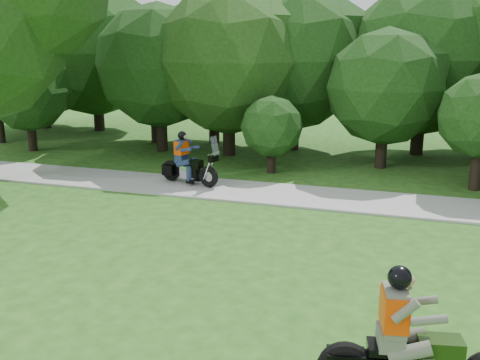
# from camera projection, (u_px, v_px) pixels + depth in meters

# --- Properties ---
(ground) EXTENTS (100.00, 100.00, 0.00)m
(ground) POSITION_uv_depth(u_px,v_px,m) (229.00, 347.00, 7.90)
(ground) COLOR #235217
(ground) RESTS_ON ground
(walkway) EXTENTS (60.00, 2.20, 0.06)m
(walkway) POSITION_uv_depth(u_px,v_px,m) (318.00, 197.00, 15.28)
(walkway) COLOR #9A9A95
(walkway) RESTS_ON ground
(tree_line) EXTENTS (41.32, 11.27, 7.71)m
(tree_line) POSITION_uv_depth(u_px,v_px,m) (360.00, 62.00, 20.43)
(tree_line) COLOR black
(tree_line) RESTS_ON ground
(chopper_motorcycle) EXTENTS (2.49, 0.88, 1.79)m
(chopper_motorcycle) POSITION_uv_depth(u_px,v_px,m) (408.00, 351.00, 6.62)
(chopper_motorcycle) COLOR black
(chopper_motorcycle) RESTS_ON ground
(touring_motorcycle) EXTENTS (2.11, 1.02, 1.63)m
(touring_motorcycle) POSITION_uv_depth(u_px,v_px,m) (186.00, 165.00, 16.52)
(touring_motorcycle) COLOR black
(touring_motorcycle) RESTS_ON walkway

